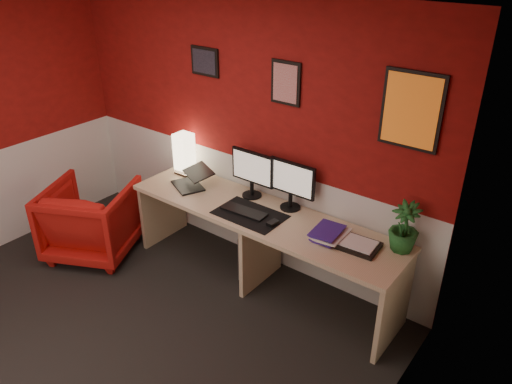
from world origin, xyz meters
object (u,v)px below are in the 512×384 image
at_px(pc_tower, 259,251).
at_px(potted_plant, 404,227).
at_px(laptop, 187,176).
at_px(monitor_right, 291,178).
at_px(shoji_lamp, 184,155).
at_px(armchair, 92,219).
at_px(zen_tray, 356,245).
at_px(desk, 261,248).
at_px(monitor_left, 252,167).

bearing_deg(pc_tower, potted_plant, -5.57).
xyz_separation_m(laptop, monitor_right, (1.01, 0.25, 0.18)).
distance_m(shoji_lamp, laptop, 0.32).
xyz_separation_m(laptop, pc_tower, (0.75, 0.14, -0.61)).
height_order(shoji_lamp, monitor_right, monitor_right).
distance_m(pc_tower, armchair, 1.69).
bearing_deg(zen_tray, desk, -177.84).
height_order(monitor_left, armchair, monitor_left).
relative_size(desk, zen_tray, 7.43).
height_order(laptop, monitor_left, monitor_left).
relative_size(shoji_lamp, monitor_right, 0.69).
relative_size(zen_tray, armchair, 0.43).
bearing_deg(armchair, desk, 174.35).
relative_size(shoji_lamp, armchair, 0.49).
xyz_separation_m(potted_plant, pc_tower, (-1.30, -0.09, -0.71)).
bearing_deg(desk, potted_plant, 9.88).
bearing_deg(zen_tray, laptop, -178.24).
height_order(laptop, zen_tray, laptop).
relative_size(laptop, zen_tray, 0.94).
xyz_separation_m(zen_tray, armchair, (-2.52, -0.65, -0.38)).
bearing_deg(potted_plant, desk, -170.12).
bearing_deg(laptop, zen_tray, 26.73).
distance_m(desk, potted_plant, 1.33).
bearing_deg(pc_tower, zen_tray, -14.27).
relative_size(monitor_right, zen_tray, 1.66).
distance_m(monitor_right, zen_tray, 0.82).
xyz_separation_m(desk, shoji_lamp, (-1.09, 0.19, 0.56)).
relative_size(laptop, monitor_left, 0.57).
height_order(pc_tower, armchair, armchair).
xyz_separation_m(monitor_right, pc_tower, (-0.26, -0.11, -0.80)).
height_order(zen_tray, pc_tower, zen_tray).
height_order(shoji_lamp, zen_tray, shoji_lamp).
relative_size(laptop, monitor_right, 0.57).
xyz_separation_m(zen_tray, potted_plant, (0.29, 0.17, 0.19)).
relative_size(monitor_left, zen_tray, 1.66).
distance_m(potted_plant, pc_tower, 1.48).
bearing_deg(monitor_left, shoji_lamp, -178.80).
distance_m(desk, shoji_lamp, 1.25).
relative_size(desk, shoji_lamp, 6.50).
relative_size(desk, monitor_right, 4.48).
distance_m(monitor_left, monitor_right, 0.41).
bearing_deg(potted_plant, zen_tray, -149.55).
distance_m(laptop, monitor_right, 1.05).
distance_m(desk, monitor_left, 0.73).
height_order(desk, pc_tower, desk).
distance_m(monitor_right, potted_plant, 1.04).
height_order(zen_tray, potted_plant, potted_plant).
bearing_deg(zen_tray, monitor_right, 165.31).
height_order(monitor_left, pc_tower, monitor_left).
relative_size(monitor_left, monitor_right, 1.00).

